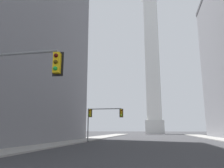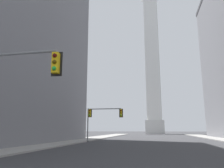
% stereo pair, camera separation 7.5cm
% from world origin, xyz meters
% --- Properties ---
extents(sidewalk_left, '(5.00, 106.91, 0.15)m').
position_xyz_m(sidewalk_left, '(-12.64, 32.07, 0.07)').
color(sidewalk_left, gray).
rests_on(sidewalk_left, ground_plane).
extents(obelisk, '(7.24, 7.24, 65.32)m').
position_xyz_m(obelisk, '(0.00, 89.09, 31.33)').
color(obelisk, silver).
rests_on(obelisk, ground_plane).
extents(traffic_light_near_left, '(5.47, 0.52, 6.00)m').
position_xyz_m(traffic_light_near_left, '(-7.99, 9.35, 4.59)').
color(traffic_light_near_left, slate).
rests_on(traffic_light_near_left, ground_plane).
extents(traffic_light_mid_left, '(5.72, 0.52, 5.10)m').
position_xyz_m(traffic_light_mid_left, '(-8.21, 32.50, 3.91)').
color(traffic_light_mid_left, slate).
rests_on(traffic_light_mid_left, ground_plane).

